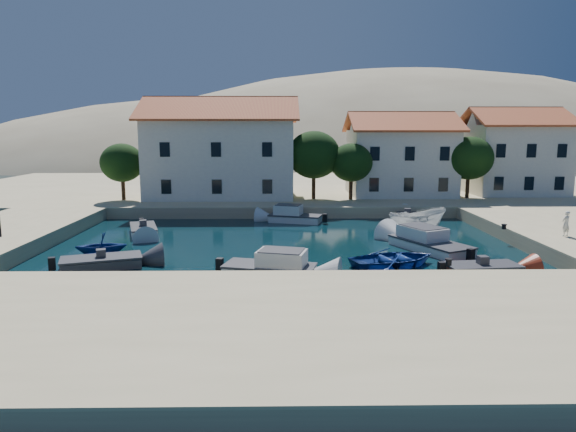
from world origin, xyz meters
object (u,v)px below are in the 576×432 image
object	(u,v)px
pedestrian	(566,224)
boat_east	(417,231)
cabin_cruiser_south	(270,267)
building_mid	(400,153)
rowboat_south	(393,266)
cabin_cruiser_east	(430,243)
building_left	(222,146)
building_right	(513,150)

from	to	relation	value
pedestrian	boat_east	bearing A→B (deg)	-66.72
cabin_cruiser_south	building_mid	bearing A→B (deg)	78.86
pedestrian	rowboat_south	bearing A→B (deg)	-8.63
rowboat_south	cabin_cruiser_east	distance (m)	4.81
building_left	pedestrian	xyz separation A→B (m)	(23.50, -20.34, -4.15)
building_mid	boat_east	bearing A→B (deg)	-97.46
building_mid	pedestrian	distance (m)	22.30
cabin_cruiser_east	pedestrian	size ratio (longest dim) A/B	3.85
cabin_cruiser_south	boat_east	xyz separation A→B (m)	(10.85, 11.96, -0.48)
boat_east	pedestrian	distance (m)	10.20
building_right	boat_east	xyz separation A→B (m)	(-13.91, -15.56, -5.47)
building_mid	pedestrian	bearing A→B (deg)	-75.54
building_mid	building_right	xyz separation A→B (m)	(12.00, 1.00, 0.25)
building_mid	boat_east	world-z (taller)	building_mid
building_mid	rowboat_south	bearing A→B (deg)	-103.43
building_left	building_right	distance (m)	30.07
pedestrian	cabin_cruiser_south	bearing A→B (deg)	-8.43
building_right	cabin_cruiser_south	distance (m)	37.36
cabin_cruiser_south	pedestrian	world-z (taller)	pedestrian
rowboat_south	cabin_cruiser_east	bearing A→B (deg)	-59.28
building_right	cabin_cruiser_east	size ratio (longest dim) A/B	1.55
cabin_cruiser_east	rowboat_south	bearing A→B (deg)	113.27
rowboat_south	boat_east	xyz separation A→B (m)	(3.95, 9.96, 0.00)
building_mid	boat_east	size ratio (longest dim) A/B	2.18
cabin_cruiser_south	rowboat_south	xyz separation A→B (m)	(6.90, 2.00, -0.48)
rowboat_south	boat_east	distance (m)	10.71
rowboat_south	cabin_cruiser_east	xyz separation A→B (m)	(3.11, 3.64, 0.48)
building_left	rowboat_south	bearing A→B (deg)	-62.69
pedestrian	building_mid	bearing A→B (deg)	-99.81
building_right	pedestrian	xyz separation A→B (m)	(-6.50, -22.34, -3.68)
rowboat_south	pedestrian	xyz separation A→B (m)	(11.36, 3.18, 1.79)
building_left	cabin_cruiser_east	bearing A→B (deg)	-52.51
cabin_cruiser_south	rowboat_south	bearing A→B (deg)	30.71
rowboat_south	building_left	bearing A→B (deg)	8.53
cabin_cruiser_south	cabin_cruiser_east	xyz separation A→B (m)	(10.01, 5.64, 0.00)
building_mid	building_right	size ratio (longest dim) A/B	1.11
cabin_cruiser_east	boat_east	bearing A→B (deg)	-33.82
building_mid	cabin_cruiser_south	xyz separation A→B (m)	(-12.76, -26.52, -4.75)
boat_east	cabin_cruiser_south	bearing A→B (deg)	119.86
building_right	cabin_cruiser_east	xyz separation A→B (m)	(-14.75, -21.88, -5.00)
building_left	rowboat_south	distance (m)	27.13
rowboat_south	building_mid	bearing A→B (deg)	-32.21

